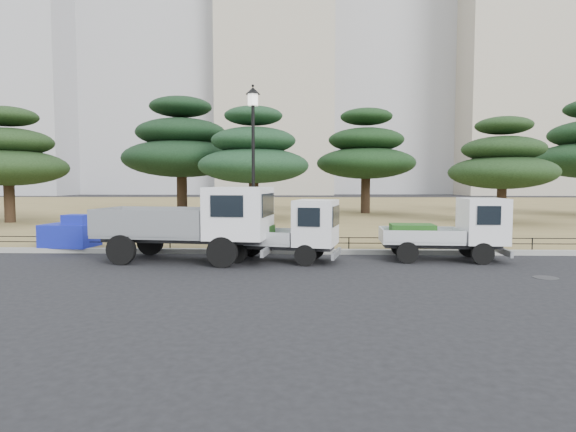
{
  "coord_description": "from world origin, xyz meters",
  "views": [
    {
      "loc": [
        0.51,
        -13.17,
        2.36
      ],
      "look_at": [
        0.0,
        2.0,
        1.3
      ],
      "focal_mm": 30.0,
      "sensor_mm": 36.0,
      "label": 1
    }
  ],
  "objects_px": {
    "truck_kei_front": "(288,231)",
    "street_lamp": "(253,140)",
    "truck_large": "(195,220)",
    "tarp_pile": "(71,234)",
    "truck_kei_rear": "(452,229)"
  },
  "relations": [
    {
      "from": "truck_kei_front",
      "to": "street_lamp",
      "type": "height_order",
      "value": "street_lamp"
    },
    {
      "from": "truck_large",
      "to": "tarp_pile",
      "type": "bearing_deg",
      "value": 164.26
    },
    {
      "from": "truck_kei_rear",
      "to": "truck_large",
      "type": "bearing_deg",
      "value": -173.27
    },
    {
      "from": "truck_kei_front",
      "to": "tarp_pile",
      "type": "xyz_separation_m",
      "value": [
        -7.54,
        1.92,
        -0.32
      ]
    },
    {
      "from": "truck_kei_rear",
      "to": "street_lamp",
      "type": "bearing_deg",
      "value": 170.41
    },
    {
      "from": "truck_kei_front",
      "to": "tarp_pile",
      "type": "distance_m",
      "value": 7.79
    },
    {
      "from": "truck_large",
      "to": "street_lamp",
      "type": "height_order",
      "value": "street_lamp"
    },
    {
      "from": "truck_kei_rear",
      "to": "tarp_pile",
      "type": "relative_size",
      "value": 2.04
    },
    {
      "from": "tarp_pile",
      "to": "truck_kei_front",
      "type": "bearing_deg",
      "value": -14.3
    },
    {
      "from": "street_lamp",
      "to": "tarp_pile",
      "type": "height_order",
      "value": "street_lamp"
    },
    {
      "from": "truck_large",
      "to": "truck_kei_rear",
      "type": "relative_size",
      "value": 1.44
    },
    {
      "from": "truck_kei_rear",
      "to": "street_lamp",
      "type": "xyz_separation_m",
      "value": [
        -6.17,
        1.43,
        2.83
      ]
    },
    {
      "from": "truck_large",
      "to": "truck_kei_rear",
      "type": "distance_m",
      "value": 7.74
    },
    {
      "from": "street_lamp",
      "to": "truck_large",
      "type": "bearing_deg",
      "value": -129.61
    },
    {
      "from": "street_lamp",
      "to": "tarp_pile",
      "type": "relative_size",
      "value": 2.97
    }
  ]
}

